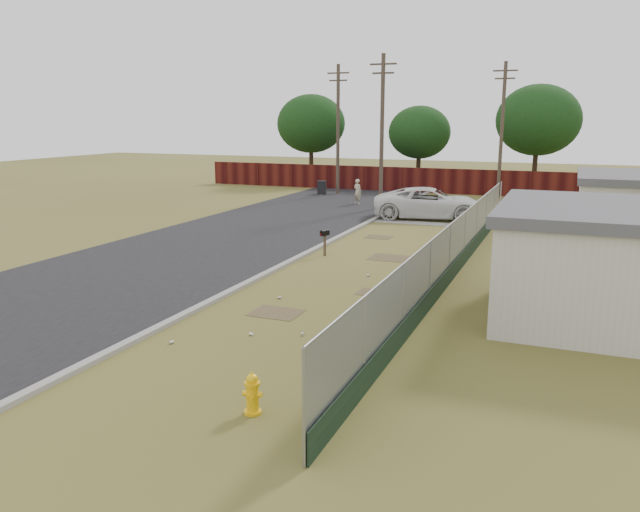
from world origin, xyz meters
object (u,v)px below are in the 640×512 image
at_px(pickup_truck, 430,203).
at_px(trash_bin, 322,187).
at_px(fire_hydrant, 252,394).
at_px(pedestrian, 358,192).
at_px(mailbox, 325,235).

bearing_deg(pickup_truck, trash_bin, 38.80).
distance_m(fire_hydrant, pedestrian, 28.88).
bearing_deg(pedestrian, mailbox, 126.53).
height_order(fire_hydrant, mailbox, mailbox).
height_order(mailbox, pickup_truck, pickup_truck).
bearing_deg(fire_hydrant, trash_bin, 109.66).
distance_m(pickup_truck, pedestrian, 6.81).
relative_size(pedestrian, trash_bin, 1.68).
relative_size(fire_hydrant, pickup_truck, 0.14).
height_order(fire_hydrant, trash_bin, trash_bin).
height_order(fire_hydrant, pedestrian, pedestrian).
bearing_deg(trash_bin, pedestrian, -45.06).
bearing_deg(mailbox, pickup_truck, 80.04).
bearing_deg(pickup_truck, mailbox, 158.95).
bearing_deg(pedestrian, fire_hydrant, 127.57).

